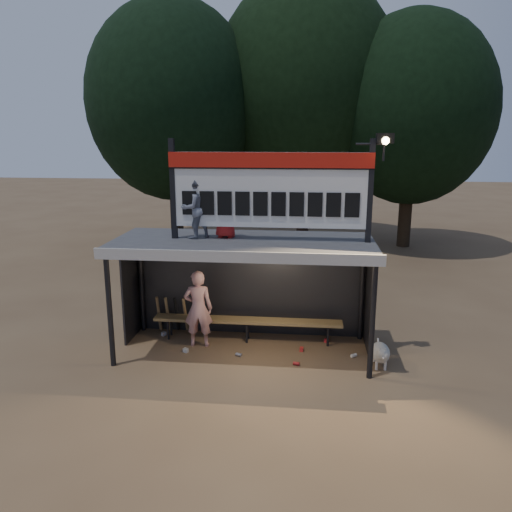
{
  "coord_description": "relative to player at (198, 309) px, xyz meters",
  "views": [
    {
      "loc": [
        1.23,
        -9.33,
        4.27
      ],
      "look_at": [
        0.2,
        0.4,
        1.9
      ],
      "focal_mm": 35.0,
      "sensor_mm": 36.0,
      "label": 1
    }
  ],
  "objects": [
    {
      "name": "dog",
      "position": [
        3.62,
        -0.61,
        -0.53
      ],
      "size": [
        0.36,
        0.81,
        0.49
      ],
      "color": "beige",
      "rests_on": "ground"
    },
    {
      "name": "bats",
      "position": [
        -0.74,
        0.63,
        -0.38
      ],
      "size": [
        0.67,
        0.35,
        0.84
      ],
      "color": "olive",
      "rests_on": "ground"
    },
    {
      "name": "child_a",
      "position": [
        0.02,
        -0.14,
        2.09
      ],
      "size": [
        0.72,
        0.71,
        1.17
      ],
      "primitive_type": "imported",
      "rotation": [
        0.0,
        0.0,
        3.89
      ],
      "color": "slate",
      "rests_on": "dugout_shelter"
    },
    {
      "name": "litter",
      "position": [
        1.38,
        -0.13,
        -0.77
      ],
      "size": [
        4.17,
        1.28,
        0.08
      ],
      "color": "red",
      "rests_on": "ground"
    },
    {
      "name": "tree_right",
      "position": [
        5.97,
        10.31,
        4.38
      ],
      "size": [
        6.08,
        6.08,
        8.72
      ],
      "color": "#302215",
      "rests_on": "ground"
    },
    {
      "name": "dugout_shelter",
      "position": [
        0.97,
        0.06,
        1.04
      ],
      "size": [
        5.1,
        2.08,
        2.32
      ],
      "color": "#3E3D40",
      "rests_on": "ground"
    },
    {
      "name": "tree_left",
      "position": [
        -3.03,
        9.81,
        4.71
      ],
      "size": [
        6.46,
        6.46,
        9.27
      ],
      "color": "black",
      "rests_on": "ground"
    },
    {
      "name": "player",
      "position": [
        0.0,
        0.0,
        0.0
      ],
      "size": [
        0.62,
        0.43,
        1.62
      ],
      "primitive_type": "imported",
      "rotation": [
        0.0,
        0.0,
        3.22
      ],
      "color": "silver",
      "rests_on": "ground"
    },
    {
      "name": "child_b",
      "position": [
        0.6,
        -0.03,
        2.05
      ],
      "size": [
        0.59,
        0.45,
        1.07
      ],
      "primitive_type": "imported",
      "rotation": [
        0.0,
        0.0,
        2.92
      ],
      "color": "#B41D1B",
      "rests_on": "dugout_shelter"
    },
    {
      "name": "ground",
      "position": [
        0.97,
        -0.19,
        -0.81
      ],
      "size": [
        80.0,
        80.0,
        0.0
      ],
      "primitive_type": "plane",
      "color": "brown",
      "rests_on": "ground"
    },
    {
      "name": "tree_mid",
      "position": [
        1.97,
        11.31,
        5.36
      ],
      "size": [
        7.22,
        7.22,
        10.36
      ],
      "color": "black",
      "rests_on": "ground"
    },
    {
      "name": "bench",
      "position": [
        0.97,
        0.36,
        -0.38
      ],
      "size": [
        4.0,
        0.35,
        0.48
      ],
      "color": "olive",
      "rests_on": "ground"
    },
    {
      "name": "scoreboard_assembly",
      "position": [
        1.53,
        -0.2,
        2.52
      ],
      "size": [
        4.1,
        0.27,
        1.99
      ],
      "color": "black",
      "rests_on": "dugout_shelter"
    }
  ]
}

